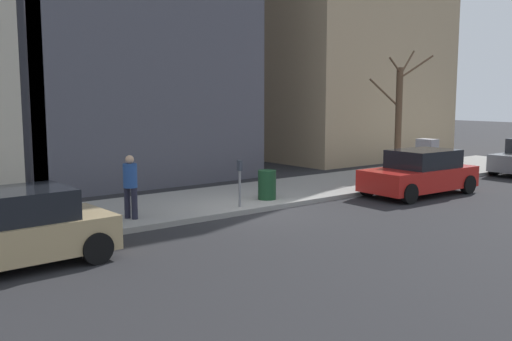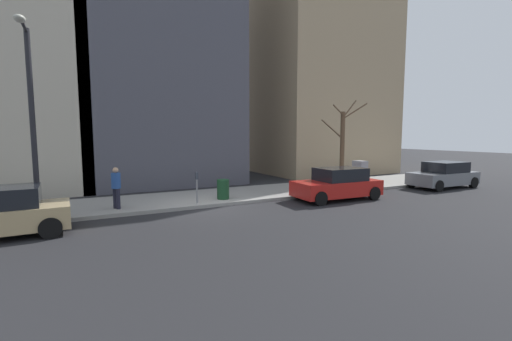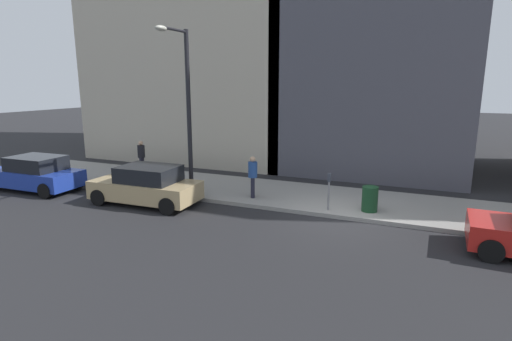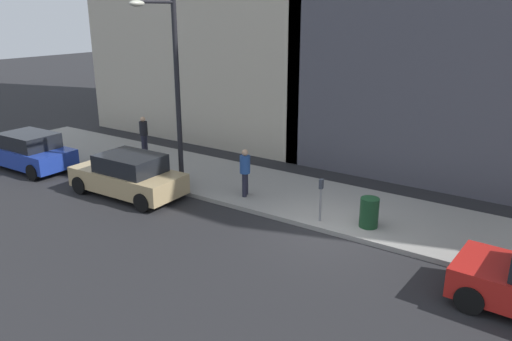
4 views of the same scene
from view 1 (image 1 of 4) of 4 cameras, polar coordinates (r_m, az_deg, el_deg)
The scene contains 10 objects.
ground_plane at distance 16.40m, azimuth 0.60°, elevation -4.21°, with size 120.00×120.00×0.00m, color #232326.
sidewalk at distance 17.95m, azimuth -3.43°, elevation -2.95°, with size 4.00×36.00×0.15m, color gray.
parked_car_red at distance 19.94m, azimuth 16.10°, elevation -0.26°, with size 2.05×4.26×1.52m.
parked_car_tan at distance 12.03m, azimuth -23.92°, elevation -5.59°, with size 2.04×4.26×1.52m.
parking_meter at distance 16.30m, azimuth -1.64°, elevation -0.79°, with size 0.14×0.10×1.35m.
utility_box at distance 24.26m, azimuth 16.71°, elevation 1.32°, with size 0.83×0.61×1.43m.
streetlamp at distance 13.35m, azimuth -21.89°, elevation 9.93°, with size 1.97×0.32×6.50m.
bare_tree at distance 24.74m, azimuth 14.09°, elevation 5.41°, with size 1.47×2.43×5.11m.
trash_bin at distance 17.55m, azimuth 1.11°, elevation -1.44°, with size 0.56×0.56×0.90m, color #14381E.
pedestrian_near_meter at distance 15.05m, azimuth -12.46°, elevation -1.24°, with size 0.38×0.36×1.66m.
Camera 1 is at (-12.48, 10.10, 3.32)m, focal length 40.00 mm.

